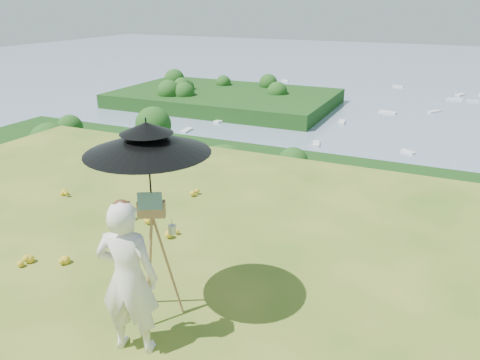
% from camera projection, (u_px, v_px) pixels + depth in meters
% --- Properties ---
extents(ground, '(14.00, 14.00, 0.00)m').
position_uv_depth(ground, '(73.00, 320.00, 5.63)').
color(ground, '#3A661D').
rests_on(ground, ground).
extents(forest_slope, '(140.00, 56.00, 22.00)m').
position_uv_depth(forest_slope, '(368.00, 356.00, 45.78)').
color(forest_slope, '#13390F').
rests_on(forest_slope, bay_water).
extents(shoreline_tier, '(170.00, 28.00, 8.00)m').
position_uv_depth(shoreline_tier, '(405.00, 240.00, 82.24)').
color(shoreline_tier, '#655E51').
rests_on(shoreline_tier, bay_water).
extents(bay_water, '(700.00, 700.00, 0.00)m').
position_uv_depth(bay_water, '(446.00, 84.00, 221.47)').
color(bay_water, '#7188A2').
rests_on(bay_water, ground).
extents(peninsula, '(90.00, 60.00, 12.00)m').
position_uv_depth(peninsula, '(225.00, 92.00, 176.63)').
color(peninsula, '#13390F').
rests_on(peninsula, bay_water).
extents(slope_trees, '(110.00, 50.00, 6.00)m').
position_uv_depth(slope_trees, '(384.00, 228.00, 40.73)').
color(slope_trees, '#174514').
rests_on(slope_trees, forest_slope).
extents(harbor_town, '(110.00, 22.00, 5.00)m').
position_uv_depth(harbor_town, '(410.00, 207.00, 79.89)').
color(harbor_town, silver).
rests_on(harbor_town, shoreline_tier).
extents(moored_boats, '(140.00, 140.00, 0.70)m').
position_uv_depth(moored_boats, '(397.00, 116.00, 159.18)').
color(moored_boats, white).
rests_on(moored_boats, bay_water).
extents(wildflowers, '(10.00, 10.50, 0.12)m').
position_uv_depth(wildflowers, '(86.00, 304.00, 5.82)').
color(wildflowers, gold).
rests_on(wildflowers, ground).
extents(painter, '(0.73, 0.57, 1.77)m').
position_uv_depth(painter, '(128.00, 278.00, 4.87)').
color(painter, white).
rests_on(painter, ground).
extents(field_easel, '(0.84, 0.84, 1.64)m').
position_uv_depth(field_easel, '(155.00, 255.00, 5.44)').
color(field_easel, '#AF6D49').
rests_on(field_easel, ground).
extents(sun_umbrella, '(1.82, 1.82, 1.10)m').
position_uv_depth(sun_umbrella, '(149.00, 167.00, 5.08)').
color(sun_umbrella, black).
rests_on(sun_umbrella, field_easel).
extents(painter_cap, '(0.27, 0.29, 0.10)m').
position_uv_depth(painter_cap, '(121.00, 205.00, 4.57)').
color(painter_cap, '#D47486').
rests_on(painter_cap, painter).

